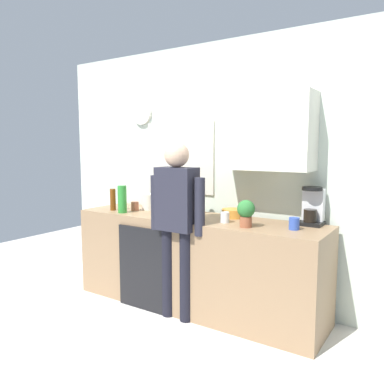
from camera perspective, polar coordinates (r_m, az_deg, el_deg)
ground_plane at (r=3.69m, az=-2.20°, el=-18.21°), size 8.00×8.00×0.00m
kitchen_counter at (r=3.76m, az=0.47°, el=-10.45°), size 2.50×0.64×0.89m
dishwasher_panel at (r=3.75m, az=-7.49°, el=-11.29°), size 0.56×0.02×0.80m
back_wall_assembly at (r=3.90m, az=4.62°, el=3.82°), size 4.10×0.42×2.60m
coffee_maker at (r=3.45m, az=17.52°, el=-2.25°), size 0.20×0.20×0.33m
bottle_amber_beer at (r=4.12m, az=-11.72°, el=-1.10°), size 0.06×0.06×0.23m
bottle_clear_soda at (r=3.94m, az=-10.37°, el=-1.05°), size 0.09×0.09×0.28m
bottle_green_wine at (r=3.80m, az=0.33°, el=-1.09°), size 0.07×0.07×0.30m
cup_white_mug at (r=3.40m, az=4.92°, el=-3.79°), size 0.08×0.08×0.09m
cup_terracotta_mug at (r=4.07m, az=-8.52°, el=-2.10°), size 0.08×0.08×0.09m
cup_blue_mug at (r=3.21m, az=15.00°, el=-4.58°), size 0.08×0.08×0.10m
mixing_bowl at (r=3.66m, az=6.18°, el=-3.17°), size 0.22×0.22×0.08m
potted_plant at (r=3.22m, az=8.06°, el=-2.91°), size 0.15×0.15×0.23m
storage_canister at (r=4.11m, az=-6.50°, el=-1.45°), size 0.14×0.14×0.17m
person_at_sink at (r=3.40m, az=-2.27°, el=-3.58°), size 0.57×0.22×1.60m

